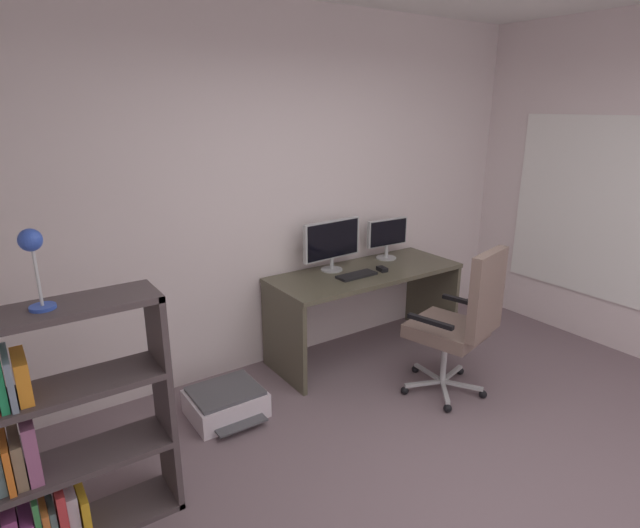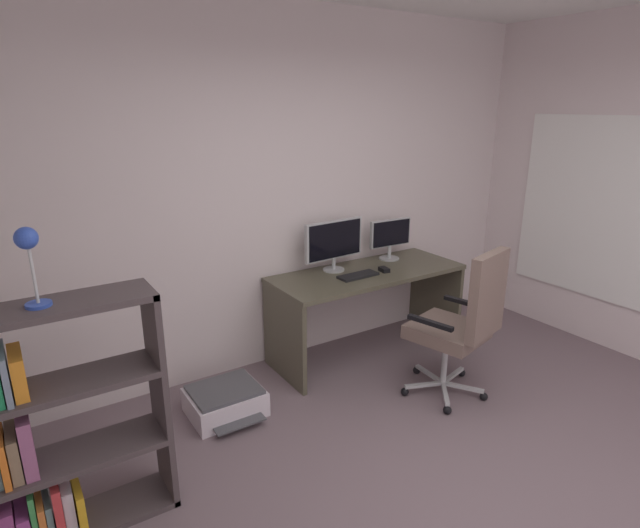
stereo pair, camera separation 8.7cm
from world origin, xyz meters
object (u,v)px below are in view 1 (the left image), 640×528
(monitor_secondary, at_px, (387,235))
(bookshelf, at_px, (57,442))
(office_chair, at_px, (462,319))
(desk, at_px, (365,292))
(monitor_main, at_px, (332,241))
(computer_mouse, at_px, (382,269))
(desk_lamp, at_px, (33,253))
(printer, at_px, (226,402))
(keyboard, at_px, (357,275))

(monitor_secondary, relative_size, bookshelf, 0.34)
(office_chair, bearing_deg, bookshelf, 175.84)
(desk, xyz_separation_m, monitor_main, (-0.23, 0.17, 0.44))
(computer_mouse, height_order, desk_lamp, desk_lamp)
(monitor_main, xyz_separation_m, printer, (-1.16, -0.37, -0.90))
(desk_lamp, bearing_deg, keyboard, 16.34)
(monitor_main, xyz_separation_m, bookshelf, (-2.24, -0.91, -0.45))
(monitor_main, xyz_separation_m, desk_lamp, (-2.20, -0.91, 0.47))
(desk, height_order, office_chair, office_chair)
(desk, relative_size, desk_lamp, 4.58)
(desk, height_order, keyboard, keyboard)
(desk, relative_size, office_chair, 1.44)
(computer_mouse, xyz_separation_m, desk_lamp, (-2.54, -0.66, 0.71))
(printer, bearing_deg, computer_mouse, 4.64)
(monitor_main, bearing_deg, printer, -162.17)
(monitor_main, bearing_deg, office_chair, -72.27)
(desk_lamp, bearing_deg, computer_mouse, 14.54)
(monitor_secondary, bearing_deg, desk_lamp, -162.02)
(monitor_secondary, height_order, printer, monitor_secondary)
(desk, xyz_separation_m, monitor_secondary, (0.37, 0.17, 0.40))
(keyboard, height_order, office_chair, office_chair)
(desk, height_order, monitor_secondary, monitor_secondary)
(bookshelf, height_order, desk_lamp, desk_lamp)
(monitor_secondary, bearing_deg, computer_mouse, -136.83)
(computer_mouse, bearing_deg, bookshelf, -156.67)
(desk, height_order, bookshelf, bookshelf)
(computer_mouse, bearing_deg, monitor_main, 151.70)
(desk, bearing_deg, monitor_secondary, 24.57)
(desk, height_order, desk_lamp, desk_lamp)
(monitor_main, distance_m, computer_mouse, 0.48)
(keyboard, bearing_deg, computer_mouse, -4.02)
(monitor_secondary, xyz_separation_m, computer_mouse, (-0.27, -0.25, -0.20))
(monitor_secondary, relative_size, desk_lamp, 1.17)
(bookshelf, height_order, printer, bookshelf)
(keyboard, height_order, computer_mouse, computer_mouse)
(bookshelf, bearing_deg, monitor_secondary, 17.76)
(desk, relative_size, printer, 3.31)
(bookshelf, xyz_separation_m, printer, (1.08, 0.54, -0.45))
(keyboard, relative_size, office_chair, 0.30)
(office_chair, bearing_deg, desk, 97.65)
(desk_lamp, bearing_deg, office_chair, -4.20)
(desk, height_order, printer, desk)
(monitor_secondary, xyz_separation_m, printer, (-1.76, -0.37, -0.87))
(desk, distance_m, office_chair, 0.94)
(monitor_secondary, height_order, desk_lamp, desk_lamp)
(computer_mouse, distance_m, desk_lamp, 2.71)
(computer_mouse, height_order, bookshelf, bookshelf)
(monitor_main, relative_size, printer, 1.13)
(desk, distance_m, monitor_secondary, 0.58)
(office_chair, bearing_deg, computer_mouse, 91.30)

